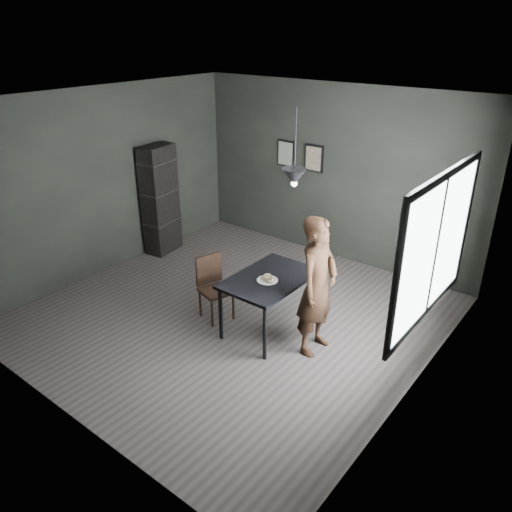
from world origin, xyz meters
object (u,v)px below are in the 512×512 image
Objects in this scene: wood_chair at (213,283)px; shelf_unit at (160,200)px; cafe_table at (269,283)px; pendant_lamp at (294,177)px; woman at (317,286)px; white_plate at (267,281)px.

shelf_unit is at bearing 171.14° from wood_chair.
cafe_table is 0.66× the size of shelf_unit.
pendant_lamp reaches higher than shelf_unit.
woman is at bearing -22.34° from shelf_unit.
shelf_unit reaches higher than woman.
woman is (0.68, 0.01, 0.18)m from cafe_table.
white_plate is at bearing -136.94° from pendant_lamp.
cafe_table is 0.83m from wood_chair.
cafe_table is at bearing 88.62° from woman.
shelf_unit is at bearing 163.51° from cafe_table.
shelf_unit is at bearing 166.44° from pendant_lamp.
white_plate is 1.33m from pendant_lamp.
pendant_lamp reaches higher than white_plate.
shelf_unit is (-2.13, 1.05, 0.42)m from wood_chair.
shelf_unit reaches higher than cafe_table.
wood_chair is at bearing 95.52° from woman.
wood_chair reaches higher than cafe_table.
cafe_table is 1.41m from pendant_lamp.
shelf_unit is at bearing 162.01° from white_plate.
wood_chair is at bearing -166.86° from cafe_table.
pendant_lamp is at bearing 21.80° from cafe_table.
wood_chair is (-1.47, -0.19, -0.36)m from woman.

